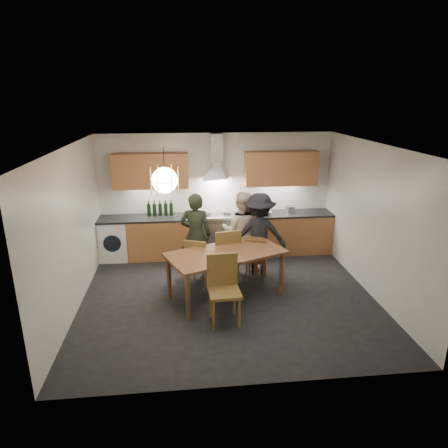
{
  "coord_description": "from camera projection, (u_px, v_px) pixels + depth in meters",
  "views": [
    {
      "loc": [
        -0.74,
        -6.19,
        3.35
      ],
      "look_at": [
        -0.03,
        0.4,
        1.2
      ],
      "focal_mm": 32.0,
      "sensor_mm": 36.0,
      "label": 1
    }
  ],
  "objects": [
    {
      "name": "chair_front",
      "position": [
        223.0,
        284.0,
        6.08
      ],
      "size": [
        0.5,
        0.5,
        1.06
      ],
      "rotation": [
        0.0,
        0.0,
        0.06
      ],
      "color": "brown",
      "rests_on": "ground"
    },
    {
      "name": "room_shell",
      "position": [
        228.0,
        202.0,
        6.44
      ],
      "size": [
        5.02,
        4.52,
        2.61
      ],
      "color": "white",
      "rests_on": "ground"
    },
    {
      "name": "mixing_bowl",
      "position": [
        264.0,
        213.0,
        8.55
      ],
      "size": [
        0.36,
        0.36,
        0.08
      ],
      "primitive_type": "imported",
      "rotation": [
        0.0,
        0.0,
        0.16
      ],
      "color": "#BBBBBE",
      "rests_on": "counter_run"
    },
    {
      "name": "dining_table",
      "position": [
        226.0,
        257.0,
        6.76
      ],
      "size": [
        2.17,
        1.64,
        0.82
      ],
      "rotation": [
        0.0,
        0.0,
        0.39
      ],
      "color": "brown",
      "rests_on": "ground"
    },
    {
      "name": "wall_fixtures",
      "position": [
        217.0,
        169.0,
        8.34
      ],
      "size": [
        4.3,
        0.54,
        1.1
      ],
      "color": "#D48651",
      "rests_on": "ground"
    },
    {
      "name": "chair_back_right",
      "position": [
        256.0,
        257.0,
        7.38
      ],
      "size": [
        0.5,
        0.5,
        0.86
      ],
      "rotation": [
        0.0,
        0.0,
        2.81
      ],
      "color": "brown",
      "rests_on": "ground"
    },
    {
      "name": "wine_bottles",
      "position": [
        160.0,
        208.0,
        8.45
      ],
      "size": [
        0.55,
        0.08,
        0.33
      ],
      "color": "black",
      "rests_on": "counter_run"
    },
    {
      "name": "stock_pot",
      "position": [
        290.0,
        209.0,
        8.7
      ],
      "size": [
        0.23,
        0.23,
        0.14
      ],
      "primitive_type": "cylinder",
      "rotation": [
        0.0,
        0.0,
        0.15
      ],
      "color": "#B1B0B4",
      "rests_on": "counter_run"
    },
    {
      "name": "person_mid",
      "position": [
        241.0,
        231.0,
        7.83
      ],
      "size": [
        0.91,
        0.8,
        1.59
      ],
      "primitive_type": "imported",
      "rotation": [
        0.0,
        0.0,
        2.86
      ],
      "color": "silver",
      "rests_on": "ground"
    },
    {
      "name": "counter_run",
      "position": [
        219.0,
        235.0,
        8.67
      ],
      "size": [
        5.0,
        0.62,
        0.9
      ],
      "color": "#C7824C",
      "rests_on": "ground"
    },
    {
      "name": "range_stove",
      "position": [
        218.0,
        235.0,
        8.67
      ],
      "size": [
        0.9,
        0.6,
        0.92
      ],
      "color": "silver",
      "rests_on": "ground"
    },
    {
      "name": "chair_back_mid",
      "position": [
        226.0,
        253.0,
        7.29
      ],
      "size": [
        0.56,
        0.56,
        1.05
      ],
      "rotation": [
        0.0,
        0.0,
        3.33
      ],
      "color": "brown",
      "rests_on": "ground"
    },
    {
      "name": "person_right",
      "position": [
        259.0,
        234.0,
        7.63
      ],
      "size": [
        1.12,
        0.76,
        1.61
      ],
      "primitive_type": "imported",
      "rotation": [
        0.0,
        0.0,
        2.98
      ],
      "color": "black",
      "rests_on": "ground"
    },
    {
      "name": "person_left",
      "position": [
        196.0,
        235.0,
        7.58
      ],
      "size": [
        0.66,
        0.49,
        1.63
      ],
      "primitive_type": "imported",
      "rotation": [
        0.0,
        0.0,
        2.96
      ],
      "color": "black",
      "rests_on": "ground"
    },
    {
      "name": "ground",
      "position": [
        228.0,
        296.0,
        6.96
      ],
      "size": [
        5.0,
        5.0,
        0.0
      ],
      "primitive_type": "plane",
      "color": "black",
      "rests_on": "ground"
    },
    {
      "name": "pendant_lamp",
      "position": [
        165.0,
        180.0,
        6.12
      ],
      "size": [
        0.43,
        0.43,
        0.7
      ],
      "color": "black",
      "rests_on": "ground"
    },
    {
      "name": "chair_back_left",
      "position": [
        197.0,
        260.0,
        7.17
      ],
      "size": [
        0.55,
        0.55,
        0.92
      ],
      "rotation": [
        0.0,
        0.0,
        2.74
      ],
      "color": "brown",
      "rests_on": "ground"
    }
  ]
}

